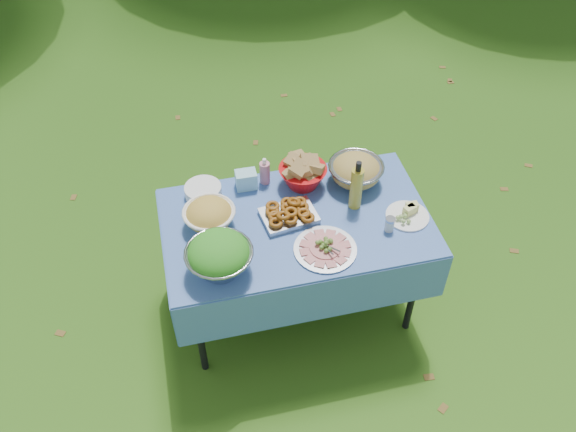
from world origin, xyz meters
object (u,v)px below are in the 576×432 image
object	(u,v)px
salad_bowl	(219,256)
oil_bottle	(357,185)
pasta_bowl_steel	(356,170)
bread_bowl	(303,172)
plate_stack	(203,191)
picnic_table	(296,265)
charcuterie_platter	(325,245)

from	to	relation	value
salad_bowl	oil_bottle	world-z (taller)	oil_bottle
pasta_bowl_steel	oil_bottle	world-z (taller)	oil_bottle
bread_bowl	plate_stack	bearing A→B (deg)	176.54
salad_bowl	pasta_bowl_steel	bearing A→B (deg)	29.32
bread_bowl	pasta_bowl_steel	xyz separation A→B (m)	(0.30, -0.04, -0.01)
bread_bowl	pasta_bowl_steel	world-z (taller)	bread_bowl
salad_bowl	plate_stack	size ratio (longest dim) A/B	1.62
plate_stack	oil_bottle	world-z (taller)	oil_bottle
bread_bowl	salad_bowl	bearing A→B (deg)	-136.63
plate_stack	pasta_bowl_steel	bearing A→B (deg)	-5.19
salad_bowl	pasta_bowl_steel	world-z (taller)	salad_bowl
picnic_table	pasta_bowl_steel	distance (m)	0.66
plate_stack	bread_bowl	bearing A→B (deg)	-3.46
bread_bowl	pasta_bowl_steel	size ratio (longest dim) A/B	0.88
bread_bowl	oil_bottle	distance (m)	0.34
pasta_bowl_steel	charcuterie_platter	distance (m)	0.57
oil_bottle	charcuterie_platter	bearing A→B (deg)	-131.46
salad_bowl	plate_stack	distance (m)	0.57
bread_bowl	oil_bottle	xyz separation A→B (m)	(0.24, -0.24, 0.07)
salad_bowl	plate_stack	world-z (taller)	salad_bowl
oil_bottle	salad_bowl	bearing A→B (deg)	-159.97
plate_stack	oil_bottle	xyz separation A→B (m)	(0.81, -0.27, 0.12)
picnic_table	salad_bowl	distance (m)	0.72
pasta_bowl_steel	oil_bottle	size ratio (longest dim) A/B	1.00
salad_bowl	pasta_bowl_steel	distance (m)	0.99
picnic_table	bread_bowl	bearing A→B (deg)	69.67
salad_bowl	plate_stack	xyz separation A→B (m)	(-0.01, 0.57, -0.08)
plate_stack	charcuterie_platter	world-z (taller)	charcuterie_platter
salad_bowl	plate_stack	bearing A→B (deg)	91.05
bread_bowl	oil_bottle	size ratio (longest dim) A/B	0.88
charcuterie_platter	picnic_table	bearing A→B (deg)	111.34
bread_bowl	picnic_table	bearing A→B (deg)	-110.33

